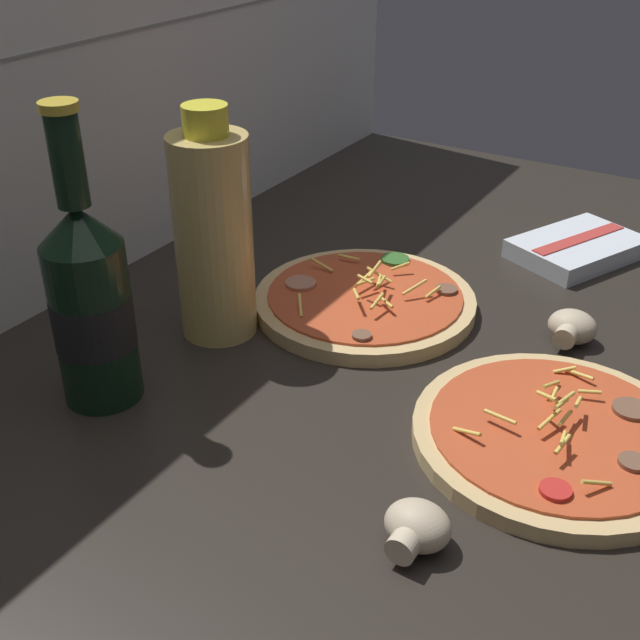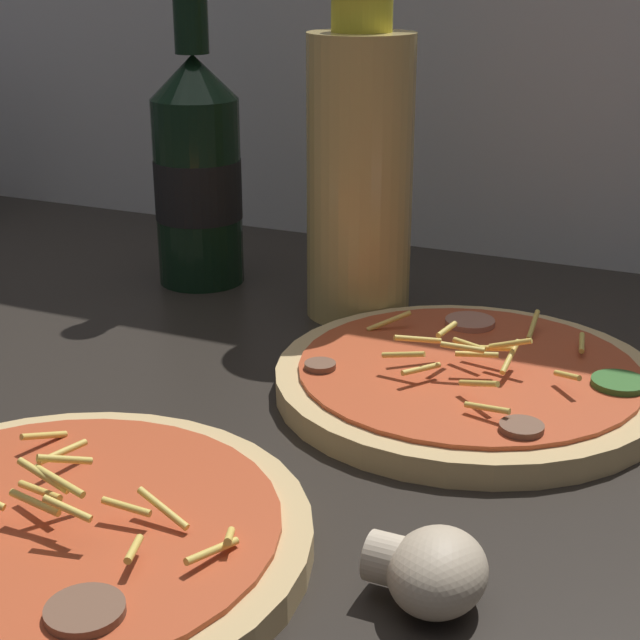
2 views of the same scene
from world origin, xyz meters
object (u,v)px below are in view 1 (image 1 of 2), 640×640
Objects in this scene: pizza_far at (365,301)px; oil_bottle at (213,234)px; dish_towel at (577,248)px; mushroom_right at (416,528)px; pizza_near at (556,436)px; beer_bottle at (90,302)px; mushroom_left at (572,328)px.

oil_bottle is at bearing 137.74° from pizza_far.
mushroom_right is at bearing -176.04° from dish_towel.
pizza_near is 40.07cm from dish_towel.
pizza_far is at bearing 147.33° from dish_towel.
beer_bottle is at bearing 86.12° from mushroom_right.
beer_bottle is at bearing 132.72° from mushroom_left.
pizza_far is at bearing 63.68° from pizza_near.
pizza_far is at bearing 102.07° from mushroom_left.
mushroom_left is (32.52, -35.22, -8.26)cm from beer_bottle.
pizza_far is at bearing -25.27° from beer_bottle.
pizza_far is at bearing 34.47° from mushroom_right.
beer_bottle is 5.23× the size of mushroom_left.
pizza_near is 4.62× the size of mushroom_right.
dish_towel is at bearing -36.01° from oil_bottle.
beer_bottle is at bearing 110.91° from pizza_near.
beer_bottle is at bearing 172.90° from oil_bottle.
oil_bottle reaches higher than mushroom_right.
beer_bottle reaches higher than mushroom_left.
pizza_far is 36.50cm from mushroom_right.
beer_bottle is 1.47× the size of dish_towel.
mushroom_left is at bearing -47.28° from beer_bottle.
pizza_near is 1.31× the size of dish_towel.
beer_bottle is 15.64cm from oil_bottle.
pizza_near is 1.00× the size of pizza_far.
pizza_near is at bearing -166.69° from dish_towel.
mushroom_right is (-34.81, 1.44, 0.01)cm from mushroom_left.
mushroom_right reaches higher than dish_towel.
pizza_far is 31.05cm from dish_towel.
oil_bottle is (0.54, 37.17, 10.35)cm from pizza_near.
pizza_near is 18.06cm from mushroom_right.
pizza_near is 4.66× the size of mushroom_left.
mushroom_left and mushroom_right have the same top height.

